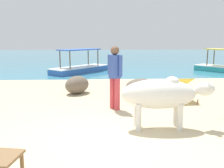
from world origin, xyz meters
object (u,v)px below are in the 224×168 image
at_px(deck_chair_near, 184,88).
at_px(boat_blue, 80,67).
at_px(person_standing, 115,73).
at_px(cow, 161,94).

height_order(deck_chair_near, boat_blue, boat_blue).
bearing_deg(boat_blue, person_standing, -127.92).
relative_size(cow, deck_chair_near, 2.36).
bearing_deg(boat_blue, deck_chair_near, -111.66).
bearing_deg(person_standing, cow, 81.32).
bearing_deg(person_standing, boat_blue, -117.70).
bearing_deg(cow, boat_blue, 106.54).
bearing_deg(deck_chair_near, cow, -33.35).
relative_size(deck_chair_near, boat_blue, 0.23).
distance_m(deck_chair_near, person_standing, 2.23).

